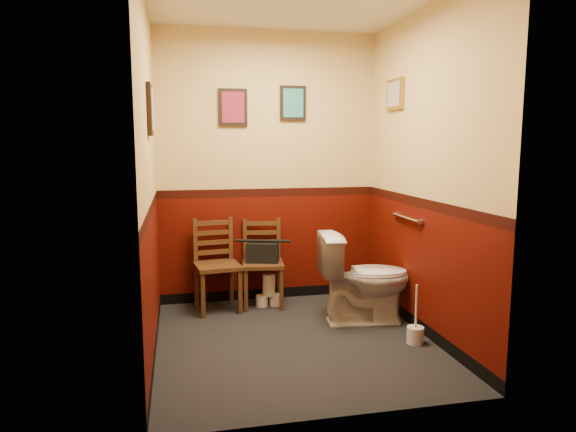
# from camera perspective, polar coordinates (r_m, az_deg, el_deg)

# --- Properties ---
(floor) EXTENTS (2.20, 2.40, 0.00)m
(floor) POSITION_cam_1_polar(r_m,az_deg,el_deg) (4.32, 0.72, -13.72)
(floor) COLOR black
(floor) RESTS_ON ground
(wall_back) EXTENTS (2.20, 0.00, 2.70)m
(wall_back) POSITION_cam_1_polar(r_m,az_deg,el_deg) (5.19, -2.21, 5.28)
(wall_back) COLOR #450A03
(wall_back) RESTS_ON ground
(wall_front) EXTENTS (2.20, 0.00, 2.70)m
(wall_front) POSITION_cam_1_polar(r_m,az_deg,el_deg) (2.86, 6.10, 2.92)
(wall_front) COLOR #450A03
(wall_front) RESTS_ON ground
(wall_left) EXTENTS (0.00, 2.40, 2.70)m
(wall_left) POSITION_cam_1_polar(r_m,az_deg,el_deg) (3.92, -15.16, 4.08)
(wall_left) COLOR #450A03
(wall_left) RESTS_ON ground
(wall_right) EXTENTS (0.00, 2.40, 2.70)m
(wall_right) POSITION_cam_1_polar(r_m,az_deg,el_deg) (4.40, 14.92, 4.50)
(wall_right) COLOR #450A03
(wall_right) RESTS_ON ground
(grab_bar) EXTENTS (0.05, 0.56, 0.06)m
(grab_bar) POSITION_cam_1_polar(r_m,az_deg,el_deg) (4.65, 13.01, -0.22)
(grab_bar) COLOR silver
(grab_bar) RESTS_ON wall_right
(framed_print_back_a) EXTENTS (0.28, 0.04, 0.36)m
(framed_print_back_a) POSITION_cam_1_polar(r_m,az_deg,el_deg) (5.13, -6.14, 11.91)
(framed_print_back_a) COLOR black
(framed_print_back_a) RESTS_ON wall_back
(framed_print_back_b) EXTENTS (0.26, 0.04, 0.34)m
(framed_print_back_b) POSITION_cam_1_polar(r_m,az_deg,el_deg) (5.23, 0.55, 12.43)
(framed_print_back_b) COLOR black
(framed_print_back_b) RESTS_ON wall_back
(framed_print_left) EXTENTS (0.04, 0.30, 0.38)m
(framed_print_left) POSITION_cam_1_polar(r_m,az_deg,el_deg) (4.02, -15.05, 11.31)
(framed_print_left) COLOR black
(framed_print_left) RESTS_ON wall_left
(framed_print_right) EXTENTS (0.04, 0.34, 0.28)m
(framed_print_right) POSITION_cam_1_polar(r_m,az_deg,el_deg) (4.94, 11.77, 13.10)
(framed_print_right) COLOR olive
(framed_print_right) RESTS_ON wall_right
(toilet) EXTENTS (0.86, 0.54, 0.80)m
(toilet) POSITION_cam_1_polar(r_m,az_deg,el_deg) (4.69, 8.49, -6.87)
(toilet) COLOR white
(toilet) RESTS_ON floor
(toilet_brush) EXTENTS (0.14, 0.14, 0.49)m
(toilet_brush) POSITION_cam_1_polar(r_m,az_deg,el_deg) (4.37, 13.96, -12.59)
(toilet_brush) COLOR silver
(toilet_brush) RESTS_ON floor
(chair_left) EXTENTS (0.46, 0.46, 0.88)m
(chair_left) POSITION_cam_1_polar(r_m,az_deg,el_deg) (5.02, -7.96, -5.39)
(chair_left) COLOR #4C2D17
(chair_left) RESTS_ON floor
(chair_right) EXTENTS (0.44, 0.44, 0.85)m
(chair_right) POSITION_cam_1_polar(r_m,az_deg,el_deg) (5.12, -2.84, -5.22)
(chair_right) COLOR #4C2D17
(chair_right) RESTS_ON floor
(handbag) EXTENTS (0.34, 0.23, 0.23)m
(handbag) POSITION_cam_1_polar(r_m,az_deg,el_deg) (5.06, -2.83, -4.04)
(handbag) COLOR black
(handbag) RESTS_ON chair_right
(tp_stack) EXTENTS (0.26, 0.16, 0.33)m
(tp_stack) POSITION_cam_1_polar(r_m,az_deg,el_deg) (5.14, -2.16, -8.49)
(tp_stack) COLOR silver
(tp_stack) RESTS_ON floor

